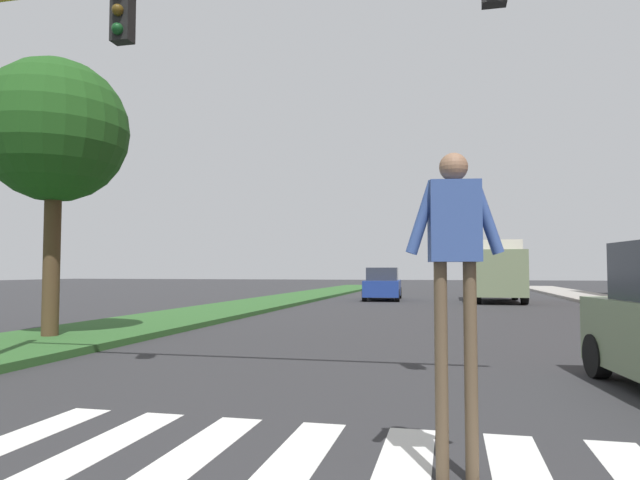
{
  "coord_description": "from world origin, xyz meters",
  "views": [
    {
      "loc": [
        0.84,
        4.11,
        1.58
      ],
      "look_at": [
        -2.57,
        18.91,
        2.4
      ],
      "focal_mm": 31.79,
      "sensor_mm": 36.0,
      "label": 1
    }
  ],
  "objects_px": {
    "tree_mid": "(55,132)",
    "traffic_light_gantry": "(120,67)",
    "truck_box_delivery": "(497,269)",
    "pedestrian_performer": "(455,260)",
    "sedan_midblock": "(383,285)"
  },
  "relations": [
    {
      "from": "tree_mid",
      "to": "truck_box_delivery",
      "type": "bearing_deg",
      "value": 60.44
    },
    {
      "from": "truck_box_delivery",
      "to": "sedan_midblock",
      "type": "bearing_deg",
      "value": 177.11
    },
    {
      "from": "tree_mid",
      "to": "traffic_light_gantry",
      "type": "bearing_deg",
      "value": -44.06
    },
    {
      "from": "sedan_midblock",
      "to": "truck_box_delivery",
      "type": "relative_size",
      "value": 0.71
    },
    {
      "from": "tree_mid",
      "to": "sedan_midblock",
      "type": "height_order",
      "value": "tree_mid"
    },
    {
      "from": "pedestrian_performer",
      "to": "truck_box_delivery",
      "type": "height_order",
      "value": "truck_box_delivery"
    },
    {
      "from": "traffic_light_gantry",
      "to": "sedan_midblock",
      "type": "xyz_separation_m",
      "value": [
        0.82,
        23.65,
        -3.56
      ]
    },
    {
      "from": "pedestrian_performer",
      "to": "sedan_midblock",
      "type": "height_order",
      "value": "pedestrian_performer"
    },
    {
      "from": "sedan_midblock",
      "to": "truck_box_delivery",
      "type": "height_order",
      "value": "truck_box_delivery"
    },
    {
      "from": "tree_mid",
      "to": "traffic_light_gantry",
      "type": "height_order",
      "value": "tree_mid"
    },
    {
      "from": "traffic_light_gantry",
      "to": "truck_box_delivery",
      "type": "distance_m",
      "value": 24.44
    },
    {
      "from": "traffic_light_gantry",
      "to": "pedestrian_performer",
      "type": "height_order",
      "value": "traffic_light_gantry"
    },
    {
      "from": "traffic_light_gantry",
      "to": "pedestrian_performer",
      "type": "relative_size",
      "value": 3.6
    },
    {
      "from": "traffic_light_gantry",
      "to": "truck_box_delivery",
      "type": "xyz_separation_m",
      "value": [
        6.67,
        23.36,
        -2.73
      ]
    },
    {
      "from": "traffic_light_gantry",
      "to": "truck_box_delivery",
      "type": "bearing_deg",
      "value": 74.06
    }
  ]
}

